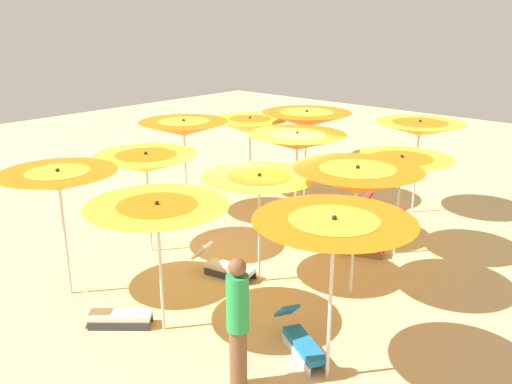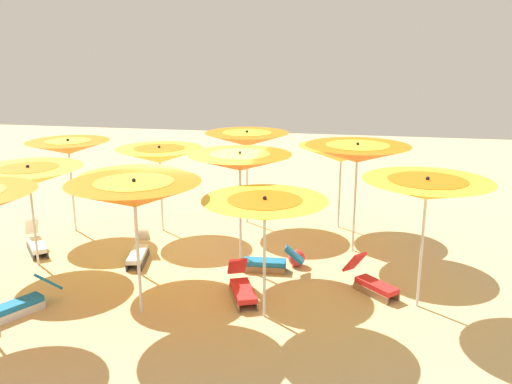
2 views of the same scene
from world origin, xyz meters
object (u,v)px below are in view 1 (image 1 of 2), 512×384
object	(u,v)px
beach_umbrella_6	(297,141)
beach_ball	(313,217)
beach_umbrella_1	(357,180)
beach_umbrella_4	(157,216)
beach_umbrella_9	(146,163)
lounger_4	(114,314)
beach_umbrella_2	(401,166)
lounger_1	(383,208)
beach_umbrella_7	(306,119)
lounger_0	(302,341)
lounger_5	(226,266)
beachgoer_0	(238,321)
beach_umbrella_8	(59,181)
lounger_3	(313,226)
beach_umbrella_11	(250,126)
beach_umbrella_3	(420,129)
beach_umbrella_0	(333,234)
lounger_2	(357,244)
beach_umbrella_10	(184,128)
beach_umbrella_5	(259,184)

from	to	relation	value
beach_umbrella_6	beach_ball	distance (m)	2.40
beach_umbrella_1	beach_umbrella_4	size ratio (longest dim) A/B	1.10
beach_umbrella_9	lounger_4	distance (m)	3.47
beach_umbrella_2	lounger_1	bearing A→B (deg)	125.68
beach_umbrella_7	lounger_0	bearing A→B (deg)	-53.21
beach_umbrella_7	lounger_4	xyz separation A→B (m)	(1.47, -7.03, -2.05)
lounger_1	lounger_5	xyz separation A→B (m)	(-0.60, -4.94, -0.02)
lounger_5	beach_umbrella_9	bearing A→B (deg)	173.33
beachgoer_0	lounger_4	bearing A→B (deg)	-59.61
beach_umbrella_8	beach_umbrella_6	bearing A→B (deg)	71.86
beach_umbrella_1	lounger_1	world-z (taller)	beach_umbrella_1
beach_umbrella_9	lounger_3	world-z (taller)	beach_umbrella_9
beach_umbrella_7	beach_umbrella_11	distance (m)	1.68
beach_umbrella_4	lounger_4	world-z (taller)	beach_umbrella_4
lounger_0	beach_umbrella_9	bearing A→B (deg)	-162.13
lounger_0	lounger_1	world-z (taller)	lounger_1
beach_umbrella_3	beach_umbrella_2	bearing A→B (deg)	-70.81
beach_umbrella_0	lounger_0	size ratio (longest dim) A/B	1.80
beach_umbrella_1	lounger_3	size ratio (longest dim) A/B	1.93
beach_umbrella_11	lounger_5	bearing A→B (deg)	-52.73
beach_umbrella_9	beachgoer_0	size ratio (longest dim) A/B	1.15
beach_umbrella_7	lounger_2	xyz separation A→B (m)	(2.85, -1.94, -2.05)
beach_umbrella_4	beach_umbrella_11	distance (m)	7.20
beach_umbrella_7	lounger_4	distance (m)	7.47
lounger_1	beachgoer_0	bearing A→B (deg)	-120.57
beach_umbrella_3	lounger_0	distance (m)	7.26
beach_umbrella_6	beach_umbrella_10	size ratio (longest dim) A/B	1.02
beach_umbrella_4	lounger_5	distance (m)	2.74
beach_umbrella_4	beach_umbrella_11	world-z (taller)	beach_umbrella_11
beach_umbrella_3	lounger_3	distance (m)	3.62
lounger_3	beachgoer_0	bearing A→B (deg)	22.31
lounger_3	beach_umbrella_10	bearing A→B (deg)	-73.59
beach_umbrella_1	lounger_4	bearing A→B (deg)	-122.97
beach_ball	beach_umbrella_4	bearing A→B (deg)	-79.50
beach_umbrella_8	beachgoer_0	world-z (taller)	beach_umbrella_8
beach_umbrella_2	beach_umbrella_6	world-z (taller)	beach_umbrella_6
beach_umbrella_0	lounger_1	bearing A→B (deg)	113.18
beach_umbrella_4	beachgoer_0	xyz separation A→B (m)	(1.89, -0.24, -0.93)
beach_umbrella_8	beach_umbrella_10	world-z (taller)	beach_umbrella_10
beach_umbrella_6	beach_umbrella_10	distance (m)	3.07
beach_umbrella_9	lounger_1	xyz separation A→B (m)	(2.63, 5.16, -1.72)
beach_umbrella_11	lounger_1	distance (m)	4.20
beachgoer_0	beach_umbrella_0	bearing A→B (deg)	166.52
beach_umbrella_1	lounger_3	xyz separation A→B (m)	(-2.21, 1.88, -1.95)
beach_umbrella_1	beach_ball	xyz separation A→B (m)	(-2.59, 2.40, -1.97)
beach_umbrella_7	beach_umbrella_10	bearing A→B (deg)	-119.12
lounger_3	beach_umbrella_5	bearing A→B (deg)	10.18
beach_umbrella_8	beach_umbrella_7	bearing A→B (deg)	89.58
beach_umbrella_4	beach_umbrella_7	size ratio (longest dim) A/B	0.87
beach_umbrella_11	lounger_0	xyz separation A→B (m)	(5.79, -5.19, -1.74)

